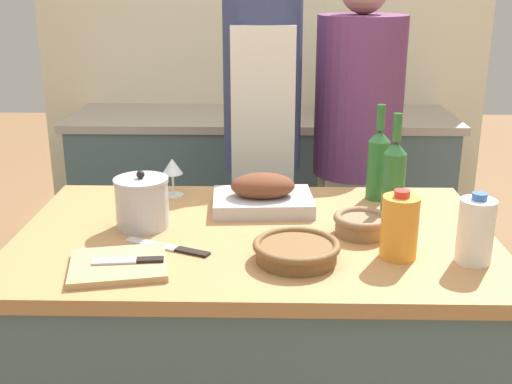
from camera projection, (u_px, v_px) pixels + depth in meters
kitchen_island at (255, 362)px, 2.01m from camera, size 1.38×0.86×0.88m
back_counter at (262, 194)px, 3.54m from camera, size 2.03×0.60×0.89m
back_wall at (263, 35)px, 3.61m from camera, size 2.53×0.10×2.55m
roasting_pan at (263, 195)px, 2.04m from camera, size 0.33×0.24×0.12m
wicker_basket at (296, 250)px, 1.67m from camera, size 0.23×0.23×0.05m
cutting_board at (118, 265)px, 1.63m from camera, size 0.28×0.26×0.02m
stock_pot at (142, 203)px, 1.89m from camera, size 0.16×0.16×0.17m
mixing_bowl at (361, 223)px, 1.84m from camera, size 0.16×0.16×0.06m
juice_jug at (400, 227)px, 1.67m from camera, size 0.10×0.10×0.19m
milk_jug at (476, 231)px, 1.64m from camera, size 0.09×0.09×0.19m
wine_bottle_green at (378, 163)px, 2.11m from camera, size 0.07×0.07×0.32m
wine_bottle_dark at (394, 177)px, 1.95m from camera, size 0.07×0.07×0.32m
wine_glass_left at (172, 168)px, 2.15m from camera, size 0.07×0.07×0.13m
knife_chef at (170, 248)px, 1.75m from camera, size 0.25×0.13×0.01m
knife_paring at (131, 261)px, 1.63m from camera, size 0.18×0.05×0.01m
stand_mixer at (336, 91)px, 3.40m from camera, size 0.18×0.14×0.29m
condiment_bottle_tall at (327, 106)px, 3.24m from camera, size 0.05×0.05×0.16m
condiment_bottle_short at (292, 99)px, 3.29m from camera, size 0.05×0.05×0.21m
person_cook_aproned at (262, 136)px, 2.64m from camera, size 0.32×0.32×1.72m
person_cook_guest at (357, 147)px, 2.73m from camera, size 0.37×0.37×1.63m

